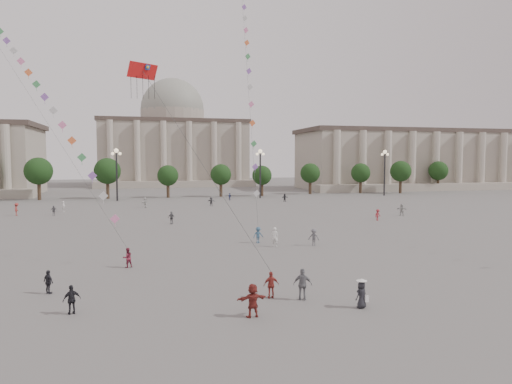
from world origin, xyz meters
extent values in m
plane|color=#5C5957|center=(0.00, 0.00, 0.00)|extent=(360.00, 360.00, 0.00)
cube|color=#A09886|center=(75.00, 95.00, 8.00)|extent=(80.00, 22.00, 16.00)
cube|color=#453932|center=(75.00, 95.00, 16.60)|extent=(81.60, 22.44, 1.20)
cube|color=#A09886|center=(75.00, 82.00, 1.00)|extent=(84.00, 4.00, 2.00)
cube|color=#A09886|center=(0.00, 130.00, 10.00)|extent=(46.00, 30.00, 20.00)
cube|color=#453932|center=(0.00, 130.00, 20.60)|extent=(46.92, 30.60, 1.20)
cube|color=#A09886|center=(0.00, 113.00, 1.00)|extent=(48.30, 4.00, 2.00)
cylinder|color=#A09886|center=(0.00, 130.00, 22.50)|extent=(21.00, 21.00, 5.00)
sphere|color=gray|center=(0.00, 130.00, 25.00)|extent=(21.00, 21.00, 21.00)
cylinder|color=#332219|center=(-30.00, 78.00, 1.76)|extent=(0.70, 0.70, 3.52)
sphere|color=black|center=(-30.00, 78.00, 5.44)|extent=(5.12, 5.12, 5.12)
cylinder|color=#332219|center=(-18.00, 78.00, 1.76)|extent=(0.70, 0.70, 3.52)
sphere|color=black|center=(-18.00, 78.00, 5.44)|extent=(5.12, 5.12, 5.12)
cylinder|color=#332219|center=(-6.00, 78.00, 1.76)|extent=(0.70, 0.70, 3.52)
sphere|color=black|center=(-6.00, 78.00, 5.44)|extent=(5.12, 5.12, 5.12)
cylinder|color=#332219|center=(6.00, 78.00, 1.76)|extent=(0.70, 0.70, 3.52)
sphere|color=black|center=(6.00, 78.00, 5.44)|extent=(5.12, 5.12, 5.12)
cylinder|color=#332219|center=(18.00, 78.00, 1.76)|extent=(0.70, 0.70, 3.52)
sphere|color=black|center=(18.00, 78.00, 5.44)|extent=(5.12, 5.12, 5.12)
cylinder|color=#332219|center=(30.00, 78.00, 1.76)|extent=(0.70, 0.70, 3.52)
sphere|color=black|center=(30.00, 78.00, 5.44)|extent=(5.12, 5.12, 5.12)
cylinder|color=#332219|center=(42.00, 78.00, 1.76)|extent=(0.70, 0.70, 3.52)
sphere|color=black|center=(42.00, 78.00, 5.44)|extent=(5.12, 5.12, 5.12)
cylinder|color=#332219|center=(54.00, 78.00, 1.76)|extent=(0.70, 0.70, 3.52)
sphere|color=black|center=(54.00, 78.00, 5.44)|extent=(5.12, 5.12, 5.12)
cylinder|color=#332219|center=(66.00, 78.00, 1.76)|extent=(0.70, 0.70, 3.52)
sphere|color=black|center=(66.00, 78.00, 5.44)|extent=(5.12, 5.12, 5.12)
cylinder|color=#262628|center=(-15.00, 70.00, 5.00)|extent=(0.36, 0.36, 10.00)
sphere|color=#FFE5B2|center=(-15.00, 70.00, 10.20)|extent=(0.90, 0.90, 0.90)
sphere|color=#FFE5B2|center=(-15.70, 70.00, 9.60)|extent=(0.60, 0.60, 0.60)
sphere|color=#FFE5B2|center=(-14.30, 70.00, 9.60)|extent=(0.60, 0.60, 0.60)
cylinder|color=#262628|center=(15.00, 70.00, 5.00)|extent=(0.36, 0.36, 10.00)
sphere|color=#FFE5B2|center=(15.00, 70.00, 10.20)|extent=(0.90, 0.90, 0.90)
sphere|color=#FFE5B2|center=(14.30, 70.00, 9.60)|extent=(0.60, 0.60, 0.60)
sphere|color=#FFE5B2|center=(15.70, 70.00, 9.60)|extent=(0.60, 0.60, 0.60)
cylinder|color=#262628|center=(45.00, 70.00, 5.00)|extent=(0.36, 0.36, 10.00)
sphere|color=#FFE5B2|center=(45.00, 70.00, 10.20)|extent=(0.90, 0.90, 0.90)
sphere|color=#FFE5B2|center=(44.30, 70.00, 9.60)|extent=(0.60, 0.60, 0.60)
sphere|color=#FFE5B2|center=(45.70, 70.00, 9.60)|extent=(0.60, 0.60, 0.60)
imported|color=#38447E|center=(7.52, 66.31, 0.75)|extent=(0.91, 0.83, 1.49)
imported|color=silver|center=(-9.57, 55.22, 0.92)|extent=(1.30, 1.76, 1.84)
imported|color=#5A5A5E|center=(6.38, 15.04, 0.83)|extent=(1.23, 1.08, 1.66)
imported|color=#B3B3AE|center=(27.95, 34.65, 0.89)|extent=(1.74, 1.08, 1.79)
imported|color=#9D2A32|center=(21.63, 30.34, 0.78)|extent=(1.15, 0.90, 1.56)
imported|color=black|center=(17.70, 60.69, 0.77)|extent=(1.51, 0.88, 1.55)
imported|color=silver|center=(-22.25, 51.85, 0.88)|extent=(0.43, 0.65, 1.76)
imported|color=slate|center=(2.13, 55.40, 0.83)|extent=(1.58, 1.19, 1.66)
imported|color=white|center=(2.55, 15.46, 0.94)|extent=(0.82, 0.77, 1.89)
imported|color=#59595D|center=(-22.87, 46.86, 0.76)|extent=(0.95, 0.56, 1.52)
imported|color=#9F302B|center=(-28.25, 48.20, 0.95)|extent=(0.85, 1.30, 1.89)
imported|color=#57595C|center=(-6.23, 33.65, 0.82)|extent=(1.02, 0.88, 1.64)
imported|color=maroon|center=(-2.21, -0.25, 0.81)|extent=(0.95, 0.40, 1.62)
imported|color=black|center=(-15.47, 3.91, 0.75)|extent=(0.87, 0.88, 1.49)
imported|color=maroon|center=(-4.07, -3.22, 0.90)|extent=(1.72, 0.73, 1.80)
imported|color=slate|center=(-0.49, -1.05, 0.95)|extent=(1.20, 0.86, 1.90)
imported|color=black|center=(-13.48, -0.44, 0.80)|extent=(1.02, 0.73, 1.60)
imported|color=maroon|center=(-10.93, 9.96, 0.77)|extent=(0.92, 0.83, 1.55)
imported|color=#325470|center=(1.46, 17.71, 0.82)|extent=(1.14, 0.76, 1.63)
imported|color=black|center=(2.24, -3.24, 0.76)|extent=(0.87, 0.74, 1.52)
cone|color=white|center=(2.24, -3.24, 1.62)|extent=(0.52, 0.52, 0.14)
cylinder|color=white|center=(2.24, -3.24, 1.56)|extent=(0.60, 0.60, 0.02)
cube|color=white|center=(2.49, -3.39, 0.55)|extent=(0.22, 0.10, 0.35)
cube|color=red|center=(-9.55, 6.90, 14.54)|extent=(2.14, 1.61, 1.02)
cube|color=#1A9426|center=(-9.90, 6.86, 14.79)|extent=(0.40, 0.35, 0.34)
cube|color=#1F4DAC|center=(-9.20, 6.86, 14.79)|extent=(0.40, 0.35, 0.34)
sphere|color=gold|center=(-9.90, 6.82, 14.79)|extent=(0.20, 0.20, 0.20)
sphere|color=gold|center=(-9.20, 6.82, 14.79)|extent=(0.20, 0.20, 0.20)
cylinder|color=#3F3F3F|center=(-5.88, 3.32, 8.07)|extent=(0.02, 0.02, 16.50)
cylinder|color=#3F3F3F|center=(-23.73, 27.51, 19.40)|extent=(0.02, 0.02, 56.30)
cube|color=pink|center=(-11.88, 11.26, 3.67)|extent=(0.76, 0.25, 0.76)
cube|color=silver|center=(-12.83, 12.56, 5.42)|extent=(0.76, 0.25, 0.76)
cube|color=#935CB9|center=(-13.77, 13.86, 7.03)|extent=(0.76, 0.25, 0.76)
cube|color=#479A5B|center=(-14.72, 15.16, 8.56)|extent=(0.76, 0.25, 0.76)
cube|color=orange|center=(-15.67, 16.46, 10.04)|extent=(0.76, 0.25, 0.76)
cube|color=pink|center=(-16.62, 17.76, 11.47)|extent=(0.76, 0.25, 0.76)
cube|color=silver|center=(-17.57, 19.06, 12.87)|extent=(0.76, 0.25, 0.76)
cube|color=#935CB9|center=(-18.51, 20.36, 14.23)|extent=(0.76, 0.25, 0.76)
cube|color=#479A5B|center=(-19.46, 21.66, 15.57)|extent=(0.76, 0.25, 0.76)
cube|color=orange|center=(-20.41, 22.96, 16.89)|extent=(0.76, 0.25, 0.76)
cube|color=pink|center=(-21.36, 24.26, 18.19)|extent=(0.76, 0.25, 0.76)
cube|color=silver|center=(-22.31, 25.56, 19.47)|extent=(0.76, 0.25, 0.76)
cube|color=#935CB9|center=(-23.25, 26.86, 20.74)|extent=(0.76, 0.25, 0.76)
cube|color=#479A5B|center=(-24.20, 28.16, 21.99)|extent=(0.76, 0.25, 0.76)
cylinder|color=#3F3F3F|center=(4.51, 38.64, 28.50)|extent=(0.02, 0.02, 68.60)
cube|color=silver|center=(1.70, 19.32, 4.89)|extent=(0.76, 0.25, 0.76)
cube|color=#935CB9|center=(1.93, 20.93, 7.60)|extent=(0.76, 0.25, 0.76)
cube|color=#479A5B|center=(2.17, 22.54, 10.12)|extent=(0.76, 0.25, 0.76)
cube|color=orange|center=(2.40, 24.15, 12.50)|extent=(0.76, 0.25, 0.76)
cube|color=pink|center=(2.64, 25.76, 14.80)|extent=(0.76, 0.25, 0.76)
cube|color=silver|center=(2.87, 27.37, 17.03)|extent=(0.76, 0.25, 0.76)
cube|color=#935CB9|center=(3.11, 28.98, 19.20)|extent=(0.76, 0.25, 0.76)
cube|color=#479A5B|center=(3.34, 30.59, 21.33)|extent=(0.76, 0.25, 0.76)
cube|color=orange|center=(3.58, 32.20, 23.42)|extent=(0.76, 0.25, 0.76)
cube|color=pink|center=(3.81, 33.81, 25.47)|extent=(0.76, 0.25, 0.76)
cube|color=silver|center=(4.04, 35.42, 27.50)|extent=(0.76, 0.25, 0.76)
cube|color=#935CB9|center=(4.28, 37.03, 29.49)|extent=(0.76, 0.25, 0.76)
camera|label=1|loc=(-9.54, -26.30, 8.35)|focal=32.00mm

